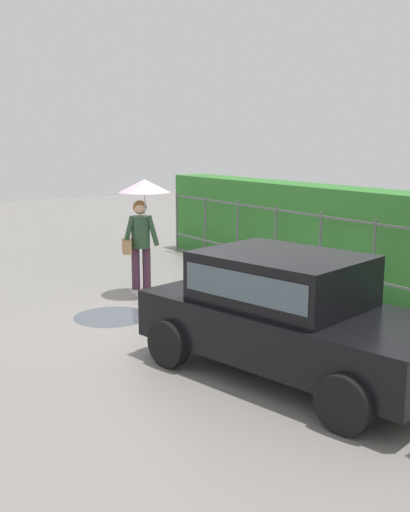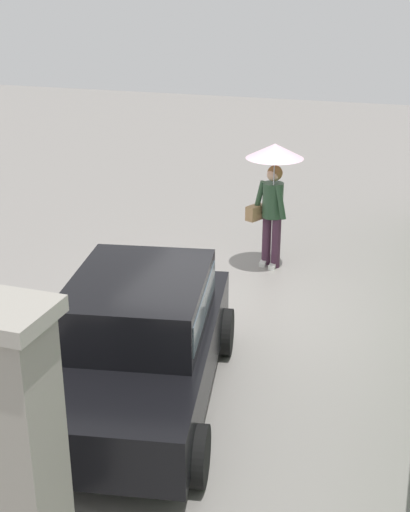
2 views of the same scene
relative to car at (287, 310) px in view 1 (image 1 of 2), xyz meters
The scene contains 6 objects.
ground_plane 2.60m from the car, behind, with size 40.00×40.00×0.00m, color gray.
car is the anchor object (origin of this frame).
pedestrian 4.43m from the car, behind, with size 0.92×0.92×2.11m.
fence_section 3.81m from the car, 121.79° to the left, with size 11.24×0.05×1.50m.
hedge_row 4.46m from the car, 116.78° to the left, with size 12.19×0.90×1.90m, color #387F33.
puddle_near 3.54m from the car, 168.37° to the right, with size 1.20×1.20×0.00m, color #4C545B.
Camera 1 is at (7.59, -5.01, 2.82)m, focal length 42.16 mm.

